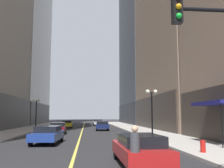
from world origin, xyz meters
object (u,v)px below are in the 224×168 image
Objects in this scene: car_maroon at (58,128)px; fire_hydrant_right at (203,148)px; street_lamp_right_mid at (152,103)px; car_red at (139,149)px; car_navy at (102,125)px; car_yellow at (67,124)px; car_silver at (98,122)px; street_lamp_left_far at (36,107)px; car_blue at (48,134)px; pedestrian_with_orange_bag at (135,147)px.

car_maroon reaches higher than fire_hydrant_right.
car_red is at bearing -107.26° from street_lamp_right_mid.
car_yellow is at bearing 124.92° from car_navy.
car_silver is 19.98m from street_lamp_left_far.
street_lamp_right_mid is (3.50, 11.26, 2.54)m from car_red.
car_silver is at bearing 61.92° from street_lamp_left_far.
street_lamp_right_mid is (9.09, -8.20, 2.54)m from car_maroon.
street_lamp_right_mid reaches higher than car_silver.
street_lamp_left_far reaches higher than car_silver.
car_navy is (5.56, 6.50, -0.00)m from car_maroon.
street_lamp_left_far is at bearing 121.93° from car_maroon.
street_lamp_right_mid is 5.54× the size of fire_hydrant_right.
fire_hydrant_right is at bearing -84.38° from car_silver.
street_lamp_right_mid is at bearing -76.48° from car_navy.
car_silver reaches higher than fire_hydrant_right.
car_maroon is (-5.59, 19.46, -0.00)m from car_red.
car_maroon is 19.48m from fire_hydrant_right.
car_maroon is 8.55m from car_navy.
car_yellow is 24.63m from street_lamp_right_mid.
car_red is 1.08× the size of street_lamp_right_mid.
car_blue is 17.61m from car_navy.
street_lamp_right_mid is (8.72, 2.14, 2.54)m from car_blue.
car_yellow is (-5.64, 33.99, -0.00)m from car_red.
street_lamp_right_mid reaches higher than car_yellow.
car_navy is 0.96× the size of street_lamp_right_mid.
street_lamp_left_far is (-9.33, -17.48, 2.54)m from car_silver.
street_lamp_left_far reaches higher than car_red.
street_lamp_left_far is (-4.08, 16.28, 2.54)m from car_blue.
pedestrian_with_orange_bag is (-0.60, -2.13, 0.32)m from car_red.
car_silver is (0.03, 42.89, -0.00)m from car_red.
car_red is at bearing -80.57° from car_yellow.
car_yellow is at bearing 90.98° from car_blue.
car_navy is 0.96× the size of car_silver.
street_lamp_left_far is 1.00× the size of street_lamp_right_mid.
car_silver is 1.00× the size of street_lamp_left_far.
car_red is 10.51m from car_blue.
car_blue reaches higher than fire_hydrant_right.
car_navy is at bearing 3.38° from street_lamp_left_far.
car_yellow is (-0.05, 14.53, 0.00)m from car_maroon.
car_silver is at bearing 89.20° from pedestrian_with_orange_bag.
car_red is 25.96m from car_navy.
pedestrian_with_orange_bag reaches higher than car_navy.
car_red is 1.08× the size of car_silver.
car_yellow is at bearing 111.91° from street_lamp_right_mid.
car_silver is at bearing 89.96° from car_red.
car_navy is at bearing 99.76° from fire_hydrant_right.
street_lamp_right_mid is (9.14, -22.73, 2.54)m from car_yellow.
car_blue is 2.72× the size of pedestrian_with_orange_bag.
car_blue is 6.05× the size of fire_hydrant_right.
car_maroon and car_navy have the same top height.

